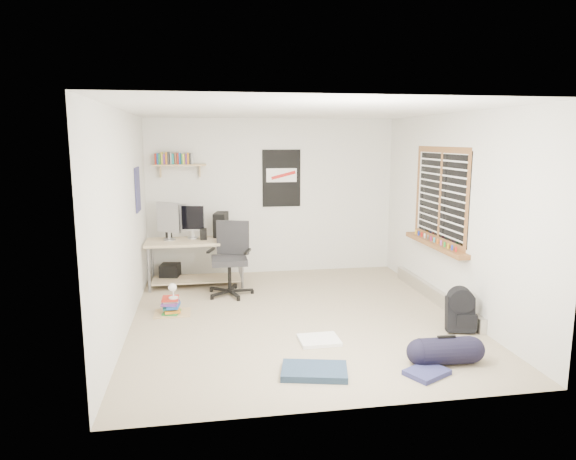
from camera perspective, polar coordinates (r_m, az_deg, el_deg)
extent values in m
cube|color=gray|center=(6.46, 1.02, -9.64)|extent=(4.00, 4.50, 0.01)
cube|color=white|center=(6.09, 1.09, 13.18)|extent=(4.00, 4.50, 0.01)
cube|color=silver|center=(8.36, -1.77, 3.71)|extent=(4.00, 0.01, 2.50)
cube|color=silver|center=(6.12, -17.74, 0.90)|extent=(0.01, 4.50, 2.50)
cube|color=silver|center=(6.81, 17.89, 1.78)|extent=(0.01, 4.50, 2.50)
cube|color=beige|center=(7.81, -10.15, -3.49)|extent=(1.58, 1.18, 0.66)
cube|color=#B8B9BD|center=(7.78, -13.08, 0.26)|extent=(0.39, 0.32, 0.45)
cube|color=#ACACB1|center=(7.84, -10.55, 0.28)|extent=(0.38, 0.17, 0.40)
cube|color=black|center=(7.97, -7.46, 0.50)|extent=(0.26, 0.41, 0.40)
cube|color=black|center=(7.89, -8.59, -1.03)|extent=(0.37, 0.14, 0.02)
cube|color=black|center=(8.00, -13.10, -0.49)|extent=(0.10, 0.10, 0.17)
cube|color=black|center=(7.74, -9.38, -0.59)|extent=(0.10, 0.10, 0.20)
cube|color=#232325|center=(7.25, -6.55, -3.44)|extent=(0.85, 0.85, 1.04)
cube|color=tan|center=(8.14, -11.92, 7.07)|extent=(0.80, 0.22, 0.24)
cube|color=black|center=(8.33, -0.73, 5.77)|extent=(0.62, 0.03, 0.92)
cube|color=navy|center=(7.27, -16.37, 4.34)|extent=(0.02, 0.42, 0.60)
cube|color=brown|center=(7.03, 16.47, 3.74)|extent=(0.10, 1.50, 1.26)
cube|color=#B7B2A8|center=(7.29, 15.97, -6.94)|extent=(0.08, 2.50, 0.18)
cube|color=black|center=(6.26, 18.55, -8.87)|extent=(0.36, 0.31, 0.40)
cylinder|color=black|center=(5.37, 17.12, -12.66)|extent=(0.28, 0.28, 0.53)
cube|color=white|center=(5.71, 3.48, -12.10)|extent=(0.44, 0.37, 0.04)
cube|color=#22354E|center=(4.99, 2.94, -15.41)|extent=(0.68, 0.52, 0.07)
cube|color=navy|center=(5.14, 15.17, -15.01)|extent=(0.47, 0.43, 0.05)
cube|color=brown|center=(6.68, -12.76, -7.83)|extent=(0.45, 0.37, 0.30)
cube|color=white|center=(6.59, -12.67, -5.98)|extent=(0.12, 0.20, 0.19)
cube|color=black|center=(8.07, -12.94, -4.79)|extent=(0.32, 0.32, 0.31)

